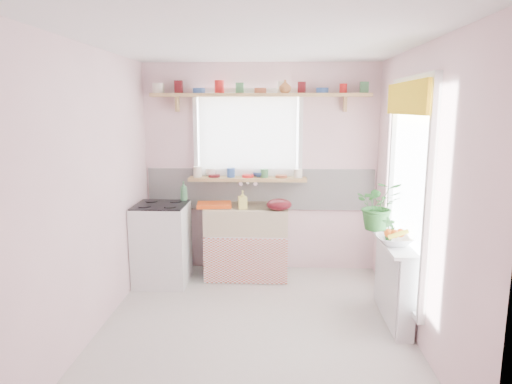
{
  "coord_description": "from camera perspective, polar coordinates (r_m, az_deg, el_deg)",
  "views": [
    {
      "loc": [
        0.19,
        -3.88,
        1.98
      ],
      "look_at": [
        -0.01,
        0.55,
        1.16
      ],
      "focal_mm": 32.0,
      "sensor_mm": 36.0,
      "label": 1
    }
  ],
  "objects": [
    {
      "name": "soap_bottle_sink",
      "position": [
        5.15,
        -1.68,
        -0.97
      ],
      "size": [
        0.11,
        0.11,
        0.21
      ],
      "primitive_type": "imported",
      "rotation": [
        0.0,
        0.0,
        0.22
      ],
      "color": "#F5EA6C",
      "rests_on": "sink_unit"
    },
    {
      "name": "fruit_bowl",
      "position": [
        4.27,
        16.9,
        -5.8
      ],
      "size": [
        0.33,
        0.33,
        0.08
      ],
      "primitive_type": "imported",
      "rotation": [
        0.0,
        0.0,
        -0.02
      ],
      "color": "white",
      "rests_on": "radiator_ledge"
    },
    {
      "name": "colander",
      "position": [
        5.09,
        2.9,
        -1.57
      ],
      "size": [
        0.29,
        0.29,
        0.13
      ],
      "primitive_type": "ellipsoid",
      "rotation": [
        0.0,
        0.0,
        0.04
      ],
      "color": "#4F0D15",
      "rests_on": "sink_unit"
    },
    {
      "name": "shelf_vase",
      "position": [
        5.29,
        3.66,
        13.03
      ],
      "size": [
        0.16,
        0.16,
        0.15
      ],
      "primitive_type": "imported",
      "rotation": [
        0.0,
        0.0,
        0.19
      ],
      "color": "#B56F37",
      "rests_on": "pine_shelf"
    },
    {
      "name": "jade_plant",
      "position": [
        4.69,
        15.07,
        -1.6
      ],
      "size": [
        0.47,
        0.42,
        0.5
      ],
      "primitive_type": "imported",
      "rotation": [
        0.0,
        0.0,
        -0.07
      ],
      "color": "#2B6D2B",
      "rests_on": "radiator_ledge"
    },
    {
      "name": "fruit",
      "position": [
        4.26,
        17.0,
        -4.97
      ],
      "size": [
        0.2,
        0.14,
        0.1
      ],
      "color": "#E85B13",
      "rests_on": "fruit_bowl"
    },
    {
      "name": "sill_cup",
      "position": [
        5.53,
        -5.65,
        2.45
      ],
      "size": [
        0.13,
        0.13,
        0.1
      ],
      "primitive_type": "imported",
      "rotation": [
        0.0,
        0.0,
        0.08
      ],
      "color": "silver",
      "rests_on": "windowsill"
    },
    {
      "name": "sill_bowl",
      "position": [
        5.48,
        0.55,
        2.22
      ],
      "size": [
        0.21,
        0.21,
        0.06
      ],
      "primitive_type": "imported",
      "rotation": [
        0.0,
        0.0,
        -0.14
      ],
      "color": "#30529C",
      "rests_on": "windowsill"
    },
    {
      "name": "room",
      "position": [
        4.8,
        8.18,
        3.12
      ],
      "size": [
        3.2,
        3.2,
        3.2
      ],
      "color": "beige",
      "rests_on": "ground"
    },
    {
      "name": "sill_crockery",
      "position": [
        5.42,
        -1.24,
        2.42
      ],
      "size": [
        1.35,
        0.11,
        0.12
      ],
      "color": "silver",
      "rests_on": "windowsill"
    },
    {
      "name": "dish_tray",
      "position": [
        5.3,
        -5.24,
        -1.6
      ],
      "size": [
        0.43,
        0.34,
        0.04
      ],
      "primitive_type": "cube",
      "rotation": [
        0.0,
        0.0,
        0.12
      ],
      "color": "#EE5215",
      "rests_on": "sink_unit"
    },
    {
      "name": "herb_pot",
      "position": [
        4.3,
        16.25,
        -4.58
      ],
      "size": [
        0.14,
        0.11,
        0.23
      ],
      "primitive_type": "imported",
      "rotation": [
        0.0,
        0.0,
        0.23
      ],
      "color": "#255C25",
      "rests_on": "radiator_ledge"
    },
    {
      "name": "pine_shelf",
      "position": [
        5.35,
        0.54,
        12.03
      ],
      "size": [
        2.52,
        0.24,
        0.04
      ],
      "primitive_type": "cube",
      "color": "tan",
      "rests_on": "room"
    },
    {
      "name": "radiator_ledge",
      "position": [
        4.51,
        16.89,
        -10.48
      ],
      "size": [
        0.22,
        0.95,
        0.78
      ],
      "color": "white",
      "rests_on": "ground"
    },
    {
      "name": "windowsill",
      "position": [
        5.43,
        -1.05,
        1.64
      ],
      "size": [
        1.4,
        0.22,
        0.04
      ],
      "primitive_type": "cube",
      "color": "tan",
      "rests_on": "room"
    },
    {
      "name": "cooker",
      "position": [
        5.32,
        -11.66,
        -6.31
      ],
      "size": [
        0.58,
        0.58,
        0.93
      ],
      "color": "white",
      "rests_on": "ground"
    },
    {
      "name": "cooker_bottle",
      "position": [
        5.34,
        -9.03,
        0.13
      ],
      "size": [
        0.09,
        0.09,
        0.22
      ],
      "primitive_type": "imported",
      "rotation": [
        0.0,
        0.0,
        -0.0
      ],
      "color": "#448958",
      "rests_on": "cooker"
    },
    {
      "name": "sink_unit",
      "position": [
        5.41,
        -1.15,
        -6.1
      ],
      "size": [
        0.95,
        0.65,
        1.11
      ],
      "color": "white",
      "rests_on": "ground"
    },
    {
      "name": "shelf_crockery",
      "position": [
        5.36,
        0.54,
        12.83
      ],
      "size": [
        2.47,
        0.11,
        0.12
      ],
      "color": "silver",
      "rests_on": "pine_shelf"
    }
  ]
}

